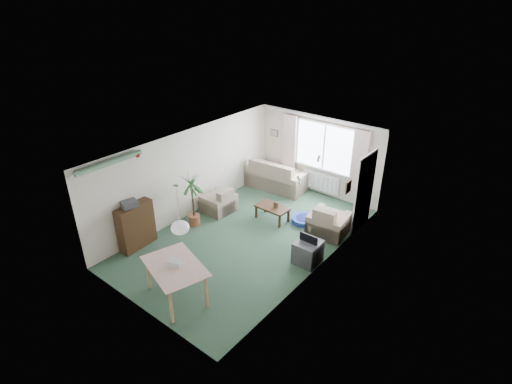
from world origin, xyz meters
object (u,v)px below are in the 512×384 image
Objects in this scene: bookshelf at (136,226)px; dining_table at (177,282)px; armchair_corner at (329,219)px; armchair_left at (218,199)px; pet_bed at (304,220)px; coffee_table at (272,213)px; tv_cube at (308,252)px; houseplant at (193,199)px; sofa at (277,173)px.

dining_table is at bearing -20.57° from bookshelf.
armchair_left is (-2.98, -0.89, -0.04)m from armchair_corner.
armchair_left is 1.21× the size of pet_bed.
coffee_table is 3.53m from bookshelf.
dining_table is 3.00m from tv_cube.
bookshelf is 1.68× the size of pet_bed.
tv_cube is (3.20, 0.48, -0.49)m from houseplant.
tv_cube is at bearing 8.55° from houseplant.
houseplant is at bearing 73.44° from bookshelf.
dining_table is (1.40, -5.35, -0.08)m from sofa.
tv_cube is (1.40, 2.65, -0.12)m from dining_table.
tv_cube reaches higher than pet_bed.
armchair_left is at bearing 10.70° from armchair_corner.
armchair_corner is at bearing 108.45° from armchair_left.
coffee_table is 0.59× the size of houseplant.
pet_bed is at bearing 123.80° from tv_cube.
tv_cube is at bearing -55.26° from pet_bed.
sofa is 2.10× the size of coffee_table.
bookshelf is (-1.80, -3.01, 0.36)m from coffee_table.
armchair_corner reaches higher than coffee_table.
armchair_corner is at bearing 147.92° from sofa.
sofa is 3.22m from houseplant.
sofa is 2.78× the size of pet_bed.
armchair_corner reaches higher than dining_table.
coffee_table is at bearing 112.19° from armchair_left.
armchair_left is 0.65× the size of dining_table.
bookshelf reaches higher than armchair_corner.
dining_table is (2.14, -0.64, -0.17)m from bookshelf.
coffee_table is 0.71× the size of dining_table.
pet_bed is at bearing 49.57° from bookshelf.
coffee_table is at bearing 149.15° from tv_cube.
tv_cube is at bearing 25.63° from bookshelf.
sofa is at bearing 135.09° from tv_cube.
armchair_left is at bearing -159.52° from coffee_table.
houseplant is at bearing -138.99° from pet_bed.
coffee_table is at bearing 55.11° from bookshelf.
armchair_corner is at bearing 31.59° from houseplant.
coffee_table is 1.52× the size of tv_cube.
armchair_corner is 0.81× the size of bookshelf.
sofa reaches higher than dining_table.
tv_cube is (3.20, -0.45, -0.10)m from armchair_left.
houseplant is 2.24× the size of pet_bed.
houseplant is at bearing 129.60° from dining_table.
dining_table is (1.79, -2.17, -0.36)m from houseplant.
houseplant is 1.20× the size of dining_table.
houseplant reaches higher than dining_table.
armchair_left is 0.54× the size of houseplant.
bookshelf is at bearing 76.71° from sofa.
dining_table reaches higher than pet_bed.
houseplant is (0.00, -0.93, 0.39)m from armchair_left.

